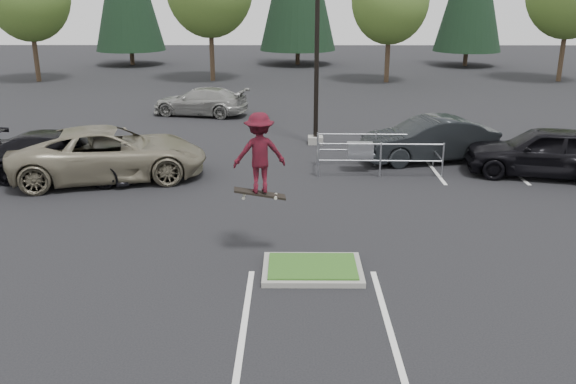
{
  "coord_description": "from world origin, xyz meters",
  "views": [
    {
      "loc": [
        -0.46,
        -12.31,
        5.93
      ],
      "look_at": [
        -0.55,
        1.5,
        1.37
      ],
      "focal_mm": 38.0,
      "sensor_mm": 36.0,
      "label": 1
    }
  ],
  "objects_px": {
    "car_l_tan": "(108,154)",
    "car_l_black": "(63,156)",
    "car_r_black": "(545,151)",
    "cart_corral": "(364,150)",
    "light_pole": "(317,29)",
    "car_r_charc": "(429,140)",
    "decid_c": "(390,2)",
    "car_far_silver": "(201,101)",
    "skateboarder": "(259,153)"
  },
  "relations": [
    {
      "from": "light_pole",
      "to": "car_l_black",
      "type": "distance_m",
      "value": 10.56
    },
    {
      "from": "light_pole",
      "to": "decid_c",
      "type": "distance_m",
      "value": 18.67
    },
    {
      "from": "cart_corral",
      "to": "car_r_charc",
      "type": "bearing_deg",
      "value": 29.26
    },
    {
      "from": "cart_corral",
      "to": "car_l_black",
      "type": "height_order",
      "value": "car_l_black"
    },
    {
      "from": "decid_c",
      "to": "car_l_black",
      "type": "bearing_deg",
      "value": -121.5
    },
    {
      "from": "light_pole",
      "to": "car_far_silver",
      "type": "xyz_separation_m",
      "value": [
        -5.5,
        6.0,
        -3.87
      ]
    },
    {
      "from": "car_r_charc",
      "to": "car_far_silver",
      "type": "relative_size",
      "value": 1.03
    },
    {
      "from": "car_r_black",
      "to": "car_l_black",
      "type": "bearing_deg",
      "value": -75.06
    },
    {
      "from": "car_l_black",
      "to": "car_far_silver",
      "type": "distance_m",
      "value": 11.4
    },
    {
      "from": "car_l_black",
      "to": "car_r_black",
      "type": "relative_size",
      "value": 1.08
    },
    {
      "from": "decid_c",
      "to": "cart_corral",
      "type": "distance_m",
      "value": 22.63
    },
    {
      "from": "light_pole",
      "to": "skateboarder",
      "type": "distance_m",
      "value": 11.33
    },
    {
      "from": "cart_corral",
      "to": "car_l_tan",
      "type": "xyz_separation_m",
      "value": [
        -8.53,
        -1.01,
        0.12
      ]
    },
    {
      "from": "car_l_black",
      "to": "car_far_silver",
      "type": "bearing_deg",
      "value": -9.65
    },
    {
      "from": "car_l_tan",
      "to": "car_r_charc",
      "type": "xyz_separation_m",
      "value": [
        11.01,
        2.34,
        -0.06
      ]
    },
    {
      "from": "cart_corral",
      "to": "skateboarder",
      "type": "xyz_separation_m",
      "value": [
        -3.23,
        -7.01,
        1.71
      ]
    },
    {
      "from": "car_l_tan",
      "to": "car_l_black",
      "type": "relative_size",
      "value": 1.16
    },
    {
      "from": "car_r_charc",
      "to": "car_l_tan",
      "type": "bearing_deg",
      "value": -89.66
    },
    {
      "from": "decid_c",
      "to": "car_r_charc",
      "type": "xyz_separation_m",
      "value": [
        -1.48,
        -20.49,
        -4.45
      ]
    },
    {
      "from": "light_pole",
      "to": "decid_c",
      "type": "height_order",
      "value": "light_pole"
    },
    {
      "from": "car_r_charc",
      "to": "car_far_silver",
      "type": "xyz_separation_m",
      "value": [
        -9.51,
        8.66,
        -0.11
      ]
    },
    {
      "from": "car_l_black",
      "to": "car_r_black",
      "type": "xyz_separation_m",
      "value": [
        16.0,
        0.45,
        0.07
      ]
    },
    {
      "from": "cart_corral",
      "to": "skateboarder",
      "type": "height_order",
      "value": "skateboarder"
    },
    {
      "from": "cart_corral",
      "to": "car_r_charc",
      "type": "distance_m",
      "value": 2.82
    },
    {
      "from": "decid_c",
      "to": "car_far_silver",
      "type": "bearing_deg",
      "value": -132.89
    },
    {
      "from": "cart_corral",
      "to": "car_l_tan",
      "type": "relative_size",
      "value": 0.67
    },
    {
      "from": "car_r_black",
      "to": "car_far_silver",
      "type": "bearing_deg",
      "value": -115.73
    },
    {
      "from": "car_l_tan",
      "to": "car_far_silver",
      "type": "bearing_deg",
      "value": -21.07
    },
    {
      "from": "decid_c",
      "to": "cart_corral",
      "type": "relative_size",
      "value": 1.99
    },
    {
      "from": "car_l_tan",
      "to": "car_r_charc",
      "type": "height_order",
      "value": "car_l_tan"
    },
    {
      "from": "car_far_silver",
      "to": "car_l_tan",
      "type": "bearing_deg",
      "value": 5.26
    },
    {
      "from": "skateboarder",
      "to": "car_far_silver",
      "type": "relative_size",
      "value": 0.43
    },
    {
      "from": "decid_c",
      "to": "car_r_charc",
      "type": "distance_m",
      "value": 21.02
    },
    {
      "from": "skateboarder",
      "to": "car_r_black",
      "type": "bearing_deg",
      "value": -155.31
    },
    {
      "from": "cart_corral",
      "to": "skateboarder",
      "type": "distance_m",
      "value": 7.9
    },
    {
      "from": "car_r_black",
      "to": "cart_corral",
      "type": "bearing_deg",
      "value": -82.01
    },
    {
      "from": "skateboarder",
      "to": "car_l_tan",
      "type": "distance_m",
      "value": 8.16
    },
    {
      "from": "cart_corral",
      "to": "car_r_black",
      "type": "bearing_deg",
      "value": -4.25
    },
    {
      "from": "cart_corral",
      "to": "car_r_black",
      "type": "distance_m",
      "value": 6.0
    },
    {
      "from": "light_pole",
      "to": "car_r_black",
      "type": "distance_m",
      "value": 9.52
    },
    {
      "from": "car_r_black",
      "to": "decid_c",
      "type": "bearing_deg",
      "value": -161.54
    },
    {
      "from": "car_l_black",
      "to": "decid_c",
      "type": "bearing_deg",
      "value": -25.9
    },
    {
      "from": "cart_corral",
      "to": "car_far_silver",
      "type": "height_order",
      "value": "car_far_silver"
    },
    {
      "from": "car_l_tan",
      "to": "car_l_black",
      "type": "bearing_deg",
      "value": 76.7
    },
    {
      "from": "car_l_tan",
      "to": "car_r_charc",
      "type": "distance_m",
      "value": 11.26
    },
    {
      "from": "car_l_black",
      "to": "car_r_black",
      "type": "bearing_deg",
      "value": -82.79
    },
    {
      "from": "decid_c",
      "to": "car_r_charc",
      "type": "height_order",
      "value": "decid_c"
    },
    {
      "from": "skateboarder",
      "to": "car_r_black",
      "type": "height_order",
      "value": "skateboarder"
    },
    {
      "from": "car_r_black",
      "to": "car_r_charc",
      "type": "bearing_deg",
      "value": -105.14
    },
    {
      "from": "skateboarder",
      "to": "car_r_charc",
      "type": "bearing_deg",
      "value": -134.76
    }
  ]
}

